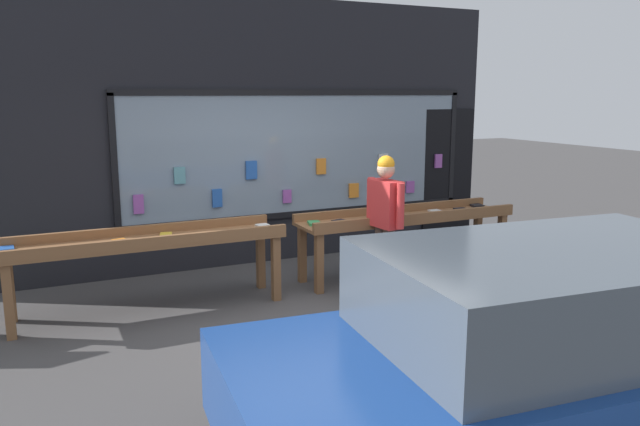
% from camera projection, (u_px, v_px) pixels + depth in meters
% --- Properties ---
extents(ground_plane, '(40.00, 40.00, 0.00)m').
position_uv_depth(ground_plane, '(323.00, 314.00, 6.72)').
color(ground_plane, '#474444').
extents(shopfront_facade, '(7.56, 0.29, 3.61)m').
position_uv_depth(shopfront_facade, '(254.00, 135.00, 8.54)').
color(shopfront_facade, black).
rests_on(shopfront_facade, ground_plane).
extents(display_table_left, '(2.95, 0.69, 0.89)m').
position_uv_depth(display_table_left, '(148.00, 246.00, 6.72)').
color(display_table_left, brown).
rests_on(display_table_left, ground_plane).
extents(display_table_right, '(2.95, 0.67, 0.87)m').
position_uv_depth(display_table_right, '(406.00, 221.00, 8.10)').
color(display_table_right, brown).
rests_on(display_table_right, ground_plane).
extents(person_browsing, '(0.27, 0.65, 1.63)m').
position_uv_depth(person_browsing, '(385.00, 213.00, 7.38)').
color(person_browsing, '#4C382D').
rests_on(person_browsing, ground_plane).
extents(small_dog, '(0.32, 0.59, 0.38)m').
position_uv_depth(small_dog, '(359.00, 281.00, 7.06)').
color(small_dog, black).
rests_on(small_dog, ground_plane).
extents(parked_car, '(4.39, 2.20, 1.41)m').
position_uv_depth(parked_car, '(556.00, 349.00, 3.99)').
color(parked_car, navy).
rests_on(parked_car, ground_plane).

